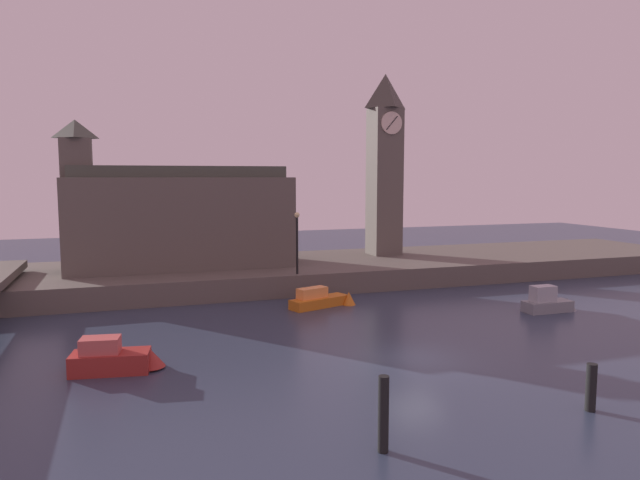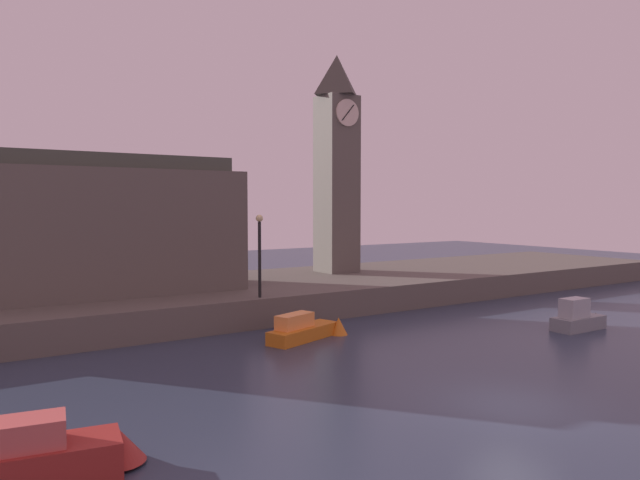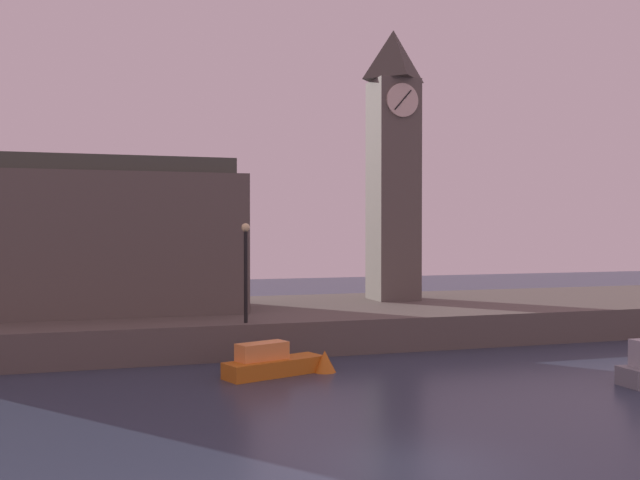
{
  "view_description": "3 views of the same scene",
  "coord_description": "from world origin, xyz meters",
  "px_view_note": "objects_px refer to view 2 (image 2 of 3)",
  "views": [
    {
      "loc": [
        -11.87,
        -22.32,
        8.02
      ],
      "look_at": [
        1.54,
        17.65,
        3.39
      ],
      "focal_mm": 32.58,
      "sensor_mm": 36.0,
      "label": 1
    },
    {
      "loc": [
        -14.54,
        -11.66,
        6.14
      ],
      "look_at": [
        2.66,
        14.84,
        4.25
      ],
      "focal_mm": 33.08,
      "sensor_mm": 36.0,
      "label": 2
    },
    {
      "loc": [
        -6.91,
        -14.77,
        5.45
      ],
      "look_at": [
        2.61,
        16.13,
        4.91
      ],
      "focal_mm": 40.3,
      "sensor_mm": 36.0,
      "label": 3
    }
  ],
  "objects_px": {
    "clock_tower": "(337,161)",
    "streetlamp": "(260,246)",
    "parliament_hall": "(78,226)",
    "boat_cruiser_grey": "(581,318)",
    "boat_dinghy_red": "(60,454)",
    "boat_patrol_orange": "(310,329)"
  },
  "relations": [
    {
      "from": "boat_patrol_orange",
      "to": "boat_cruiser_grey",
      "type": "xyz_separation_m",
      "value": [
        12.32,
        -5.53,
        0.11
      ]
    },
    {
      "from": "clock_tower",
      "to": "parliament_hall",
      "type": "xyz_separation_m",
      "value": [
        -17.15,
        -1.5,
        -4.08
      ]
    },
    {
      "from": "boat_dinghy_red",
      "to": "boat_cruiser_grey",
      "type": "bearing_deg",
      "value": 7.27
    },
    {
      "from": "boat_cruiser_grey",
      "to": "boat_dinghy_red",
      "type": "height_order",
      "value": "boat_cruiser_grey"
    },
    {
      "from": "clock_tower",
      "to": "boat_patrol_orange",
      "type": "distance_m",
      "value": 16.62
    },
    {
      "from": "boat_patrol_orange",
      "to": "boat_cruiser_grey",
      "type": "relative_size",
      "value": 1.34
    },
    {
      "from": "clock_tower",
      "to": "boat_cruiser_grey",
      "type": "bearing_deg",
      "value": -78.63
    },
    {
      "from": "clock_tower",
      "to": "streetlamp",
      "type": "bearing_deg",
      "value": -143.14
    },
    {
      "from": "boat_patrol_orange",
      "to": "boat_cruiser_grey",
      "type": "height_order",
      "value": "boat_cruiser_grey"
    },
    {
      "from": "clock_tower",
      "to": "parliament_hall",
      "type": "relative_size",
      "value": 0.94
    },
    {
      "from": "streetlamp",
      "to": "boat_cruiser_grey",
      "type": "height_order",
      "value": "streetlamp"
    },
    {
      "from": "clock_tower",
      "to": "parliament_hall",
      "type": "distance_m",
      "value": 17.69
    },
    {
      "from": "boat_dinghy_red",
      "to": "clock_tower",
      "type": "bearing_deg",
      "value": 42.9
    },
    {
      "from": "parliament_hall",
      "to": "streetlamp",
      "type": "relative_size",
      "value": 3.78
    },
    {
      "from": "boat_cruiser_grey",
      "to": "boat_dinghy_red",
      "type": "relative_size",
      "value": 0.89
    },
    {
      "from": "parliament_hall",
      "to": "boat_patrol_orange",
      "type": "distance_m",
      "value": 13.26
    },
    {
      "from": "streetlamp",
      "to": "boat_dinghy_red",
      "type": "height_order",
      "value": "streetlamp"
    },
    {
      "from": "streetlamp",
      "to": "boat_cruiser_grey",
      "type": "relative_size",
      "value": 1.2
    },
    {
      "from": "streetlamp",
      "to": "boat_patrol_orange",
      "type": "xyz_separation_m",
      "value": [
        0.69,
        -3.62,
        -3.64
      ]
    },
    {
      "from": "clock_tower",
      "to": "parliament_hall",
      "type": "bearing_deg",
      "value": -175.0
    },
    {
      "from": "parliament_hall",
      "to": "streetlamp",
      "type": "xyz_separation_m",
      "value": [
        7.44,
        -5.78,
        -1.01
      ]
    },
    {
      "from": "clock_tower",
      "to": "boat_cruiser_grey",
      "type": "height_order",
      "value": "clock_tower"
    }
  ]
}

